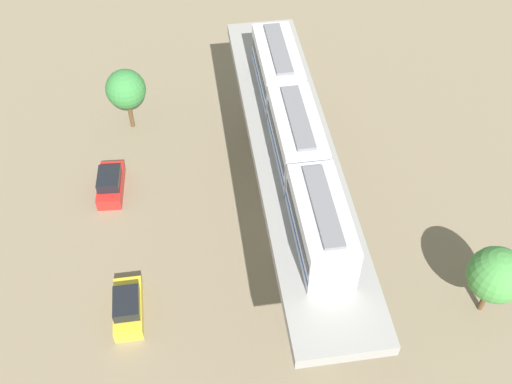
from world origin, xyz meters
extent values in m
plane|color=#84755B|center=(0.00, 0.00, 0.00)|extent=(120.00, 120.00, 0.00)
cylinder|color=#999691|center=(0.00, -9.38, 3.51)|extent=(1.90, 1.90, 7.03)
cylinder|color=#999691|center=(0.00, 0.00, 3.51)|extent=(1.90, 1.90, 7.03)
cylinder|color=#999691|center=(0.00, 9.38, 3.51)|extent=(1.90, 1.90, 7.03)
cube|color=#999691|center=(0.00, 0.00, 7.43)|extent=(5.20, 28.85, 0.80)
cube|color=silver|center=(0.00, -6.32, 9.33)|extent=(2.60, 6.60, 3.00)
cube|color=black|center=(0.00, -6.32, 9.58)|extent=(2.64, 6.07, 0.70)
cube|color=#1947B2|center=(0.00, -6.32, 8.58)|extent=(2.64, 6.34, 0.24)
cube|color=slate|center=(0.00, -6.32, 10.95)|extent=(1.10, 5.61, 0.24)
cube|color=silver|center=(0.00, 0.63, 9.33)|extent=(2.60, 6.60, 3.00)
cube|color=black|center=(0.00, 0.63, 9.58)|extent=(2.64, 6.07, 0.70)
cube|color=#1947B2|center=(0.00, 0.63, 8.58)|extent=(2.64, 6.34, 0.24)
cube|color=slate|center=(0.00, 0.63, 10.95)|extent=(1.10, 5.61, 0.24)
cube|color=silver|center=(0.00, 7.58, 9.33)|extent=(2.60, 6.60, 3.00)
cube|color=black|center=(0.00, 7.58, 9.58)|extent=(2.64, 6.07, 0.70)
cube|color=#1947B2|center=(0.00, 7.58, 8.58)|extent=(2.64, 6.34, 0.24)
cube|color=slate|center=(0.00, 7.58, 10.95)|extent=(1.10, 5.61, 0.24)
cube|color=red|center=(12.80, -5.35, 0.50)|extent=(2.09, 4.32, 1.00)
cube|color=black|center=(12.80, -5.20, 1.38)|extent=(1.80, 2.41, 0.76)
cube|color=yellow|center=(11.55, 5.72, 0.50)|extent=(1.81, 4.21, 1.00)
cube|color=black|center=(11.55, 5.87, 1.38)|extent=(1.65, 2.31, 0.76)
cylinder|color=brown|center=(-11.12, 8.66, 1.43)|extent=(0.36, 0.36, 2.85)
sphere|color=#479342|center=(-11.12, 8.66, 3.83)|extent=(3.55, 3.55, 3.55)
cylinder|color=brown|center=(11.13, -12.47, 1.52)|extent=(0.36, 0.36, 3.04)
sphere|color=#38843D|center=(11.13, -12.47, 3.92)|extent=(3.22, 3.22, 3.22)
camera|label=1|loc=(6.39, 27.52, 35.07)|focal=43.22mm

